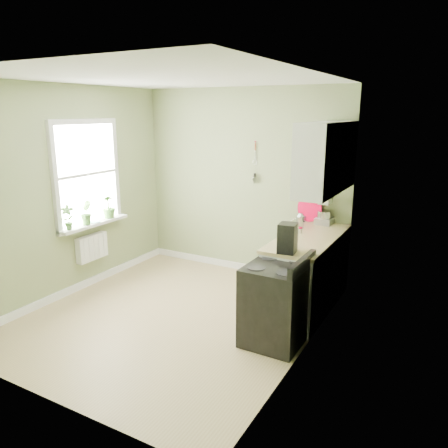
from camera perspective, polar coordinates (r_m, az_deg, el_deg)
The scene contains 21 objects.
floor at distance 5.36m, azimuth -6.51°, elevation -11.89°, with size 3.20×3.60×0.02m, color tan.
ceiling at distance 4.82m, azimuth -7.48°, elevation 18.52°, with size 3.20×3.60×0.02m, color white.
wall_back at distance 6.44m, azimuth 2.52°, elevation 5.43°, with size 3.20×0.02×2.70m, color #8B9868.
wall_left at distance 5.98m, azimuth -19.61°, elevation 3.91°, with size 0.02×3.60×2.70m, color #8B9868.
wall_right at distance 4.19m, azimuth 11.20°, elevation 0.25°, with size 0.02×3.60×2.70m, color #8B9868.
base_cabinets at distance 5.47m, azimuth 10.90°, elevation -6.42°, with size 0.60×1.60×0.87m, color silver.
countertop at distance 5.33m, azimuth 11.03°, elevation -1.82°, with size 0.64×1.60×0.04m, color tan.
upper_cabinets at distance 5.20m, azimuth 13.31°, elevation 8.46°, with size 0.35×1.40×0.80m, color silver.
window at distance 6.13m, azimuth -17.51°, elevation 6.22°, with size 0.06×1.14×1.44m.
window_sill at distance 6.21m, azimuth -16.58°, elevation 0.06°, with size 0.18×1.14×0.04m, color white.
radiator at distance 6.28m, azimuth -16.88°, elevation -2.92°, with size 0.12×0.50×0.35m, color white.
wall_utensils at distance 6.29m, azimuth 4.06°, elevation 7.18°, with size 0.02×0.14×0.58m.
stove at distance 4.65m, azimuth 6.86°, elevation -10.19°, with size 0.61×0.69×0.96m.
stand_mixer at distance 5.97m, azimuth 13.19°, elevation 1.81°, with size 0.21×0.36×0.42m.
kettle at distance 5.68m, azimuth 9.91°, elevation 0.45°, with size 0.19×0.11×0.19m.
coffee_maker at distance 4.65m, azimuth 8.28°, elevation -1.92°, with size 0.20×0.22×0.32m.
red_tray at distance 6.01m, azimuth 11.10°, elevation 2.04°, with size 0.37×0.37×0.02m, color #B00127.
jar at distance 5.43m, azimuth 9.85°, elevation -0.80°, with size 0.07×0.07×0.08m.
plant_a at distance 5.86m, azimuth -19.75°, elevation 0.82°, with size 0.17×0.12×0.33m, color #3B6827.
plant_b at distance 6.06m, azimuth -17.61°, elevation 1.42°, with size 0.18×0.15×0.33m, color #3B6827.
plant_c at distance 6.36m, azimuth -14.81°, elevation 2.22°, with size 0.18×0.18×0.33m, color #3B6827.
Camera 1 is at (2.83, -3.88, 2.36)m, focal length 35.00 mm.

